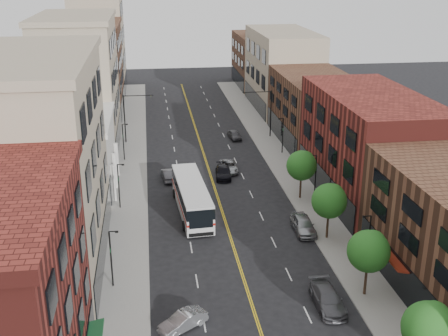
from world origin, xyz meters
name	(u,v)px	position (x,y,z in m)	size (l,w,h in m)	color
ground	(262,335)	(0.00, 0.00, 0.00)	(220.00, 220.00, 0.00)	black
sidewalk_left	(131,172)	(-10.00, 35.00, 0.07)	(4.00, 110.00, 0.15)	gray
sidewalk_right	(283,165)	(10.00, 35.00, 0.07)	(4.00, 110.00, 0.15)	gray
bldg_l_tanoffice	(37,169)	(-17.00, 13.00, 9.00)	(10.00, 22.00, 18.00)	tan
bldg_l_white	(69,156)	(-17.00, 31.00, 4.00)	(10.00, 14.00, 8.00)	silver
bldg_l_far_a	(80,85)	(-17.00, 48.00, 9.00)	(10.00, 20.00, 18.00)	tan
bldg_l_far_b	(92,70)	(-17.00, 68.00, 7.50)	(10.00, 20.00, 15.00)	brown
bldg_l_far_c	(99,42)	(-17.00, 86.00, 10.00)	(10.00, 16.00, 20.00)	tan
bldg_r_mid	(369,146)	(17.00, 24.00, 6.00)	(10.00, 22.00, 12.00)	#5B1D18
bldg_r_far_a	(315,109)	(17.00, 45.00, 5.00)	(10.00, 20.00, 10.00)	brown
bldg_r_far_b	(282,70)	(17.00, 66.00, 7.00)	(10.00, 22.00, 14.00)	tan
bldg_r_far_c	(261,60)	(17.00, 86.00, 5.50)	(10.00, 18.00, 11.00)	brown
tree_r_0	(430,326)	(9.39, -5.93, 4.13)	(3.40, 3.40, 5.59)	black
tree_r_1	(369,250)	(9.39, 4.07, 4.13)	(3.40, 3.40, 5.59)	black
tree_r_2	(330,200)	(9.39, 14.07, 4.13)	(3.40, 3.40, 5.59)	black
tree_r_3	(302,165)	(9.39, 24.07, 4.13)	(3.40, 3.40, 5.59)	black
lamp_l_1	(111,256)	(-10.95, 8.00, 2.97)	(0.81, 0.55, 5.05)	black
lamp_l_2	(119,183)	(-10.95, 24.00, 2.97)	(0.81, 0.55, 5.05)	black
lamp_l_3	(124,140)	(-10.95, 40.00, 2.97)	(0.81, 0.55, 5.05)	black
lamp_r_1	(368,239)	(10.95, 8.00, 2.97)	(0.81, 0.55, 5.05)	black
lamp_r_2	(315,174)	(10.95, 24.00, 2.97)	(0.81, 0.55, 5.05)	black
lamp_r_3	(282,133)	(10.95, 40.00, 2.97)	(0.81, 0.55, 5.05)	black
signal_mast_left	(129,113)	(-10.27, 48.00, 4.65)	(4.49, 0.18, 7.20)	black
signal_mast_right	(266,108)	(10.27, 48.00, 4.65)	(4.49, 0.18, 7.20)	black
city_bus	(192,196)	(-3.26, 22.04, 1.92)	(3.69, 13.02, 3.31)	silver
car_angle_b	(183,321)	(-5.60, 1.61, 0.63)	(1.34, 3.85, 1.27)	#AAADB1
car_parked_mid	(328,299)	(5.80, 2.82, 0.72)	(2.03, 4.99, 1.45)	#525257
car_parked_far	(303,224)	(7.40, 15.78, 0.82)	(1.93, 4.79, 1.63)	#989B9F
car_lane_behind	(169,175)	(-5.33, 31.93, 0.68)	(1.44, 4.14, 1.36)	#4A4A4F
car_lane_a	(223,172)	(1.50, 31.90, 0.68)	(1.90, 4.67, 1.36)	black
car_lane_b	(229,166)	(2.51, 34.00, 0.64)	(2.13, 4.62, 1.28)	gray
car_lane_c	(235,135)	(5.39, 47.71, 0.66)	(1.56, 3.88, 1.32)	#424246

